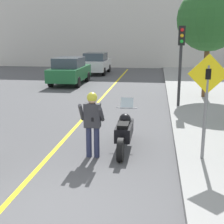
{
  "coord_description": "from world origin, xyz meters",
  "views": [
    {
      "loc": [
        2.04,
        -4.41,
        2.98
      ],
      "look_at": [
        0.87,
        3.72,
        0.97
      ],
      "focal_mm": 50.0,
      "sensor_mm": 36.0,
      "label": 1
    }
  ],
  "objects_px": {
    "person_biker": "(92,118)",
    "street_tree": "(209,19)",
    "parked_car_green": "(70,71)",
    "motorcycle": "(124,131)",
    "traffic_light": "(181,51)",
    "crossing_sign": "(206,97)",
    "parked_car_white": "(96,63)"
  },
  "relations": [
    {
      "from": "crossing_sign",
      "to": "parked_car_green",
      "type": "height_order",
      "value": "crossing_sign"
    },
    {
      "from": "motorcycle",
      "to": "person_biker",
      "type": "xyz_separation_m",
      "value": [
        -0.72,
        -0.69,
        0.51
      ]
    },
    {
      "from": "parked_car_green",
      "to": "parked_car_white",
      "type": "bearing_deg",
      "value": 84.3
    },
    {
      "from": "street_tree",
      "to": "motorcycle",
      "type": "bearing_deg",
      "value": -112.84
    },
    {
      "from": "crossing_sign",
      "to": "person_biker",
      "type": "bearing_deg",
      "value": 179.7
    },
    {
      "from": "person_biker",
      "to": "parked_car_white",
      "type": "distance_m",
      "value": 17.78
    },
    {
      "from": "person_biker",
      "to": "crossing_sign",
      "type": "distance_m",
      "value": 2.74
    },
    {
      "from": "parked_car_green",
      "to": "motorcycle",
      "type": "bearing_deg",
      "value": -67.38
    },
    {
      "from": "traffic_light",
      "to": "street_tree",
      "type": "distance_m",
      "value": 2.95
    },
    {
      "from": "person_biker",
      "to": "street_tree",
      "type": "distance_m",
      "value": 9.31
    },
    {
      "from": "person_biker",
      "to": "parked_car_white",
      "type": "height_order",
      "value": "parked_car_white"
    },
    {
      "from": "street_tree",
      "to": "parked_car_white",
      "type": "distance_m",
      "value": 12.16
    },
    {
      "from": "person_biker",
      "to": "parked_car_green",
      "type": "distance_m",
      "value": 12.38
    },
    {
      "from": "person_biker",
      "to": "traffic_light",
      "type": "relative_size",
      "value": 0.51
    },
    {
      "from": "parked_car_white",
      "to": "motorcycle",
      "type": "bearing_deg",
      "value": -76.46
    },
    {
      "from": "traffic_light",
      "to": "parked_car_green",
      "type": "height_order",
      "value": "traffic_light"
    },
    {
      "from": "traffic_light",
      "to": "parked_car_green",
      "type": "distance_m",
      "value": 8.86
    },
    {
      "from": "street_tree",
      "to": "crossing_sign",
      "type": "bearing_deg",
      "value": -98.08
    },
    {
      "from": "traffic_light",
      "to": "motorcycle",
      "type": "bearing_deg",
      "value": -108.89
    },
    {
      "from": "person_biker",
      "to": "street_tree",
      "type": "height_order",
      "value": "street_tree"
    },
    {
      "from": "motorcycle",
      "to": "person_biker",
      "type": "height_order",
      "value": "person_biker"
    },
    {
      "from": "person_biker",
      "to": "motorcycle",
      "type": "bearing_deg",
      "value": 43.78
    },
    {
      "from": "person_biker",
      "to": "street_tree",
      "type": "bearing_deg",
      "value": 64.6
    },
    {
      "from": "person_biker",
      "to": "traffic_light",
      "type": "xyz_separation_m",
      "value": [
        2.46,
        5.78,
        1.39
      ]
    },
    {
      "from": "person_biker",
      "to": "parked_car_green",
      "type": "relative_size",
      "value": 0.39
    },
    {
      "from": "crossing_sign",
      "to": "parked_car_white",
      "type": "xyz_separation_m",
      "value": [
        -5.99,
        17.48,
        -0.76
      ]
    },
    {
      "from": "traffic_light",
      "to": "parked_car_white",
      "type": "bearing_deg",
      "value": 116.33
    },
    {
      "from": "crossing_sign",
      "to": "traffic_light",
      "type": "xyz_separation_m",
      "value": [
        -0.21,
        5.79,
        0.78
      ]
    },
    {
      "from": "motorcycle",
      "to": "traffic_light",
      "type": "bearing_deg",
      "value": 71.11
    },
    {
      "from": "person_biker",
      "to": "crossing_sign",
      "type": "xyz_separation_m",
      "value": [
        2.68,
        -0.01,
        0.61
      ]
    },
    {
      "from": "crossing_sign",
      "to": "traffic_light",
      "type": "height_order",
      "value": "traffic_light"
    },
    {
      "from": "traffic_light",
      "to": "person_biker",
      "type": "bearing_deg",
      "value": -113.09
    }
  ]
}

